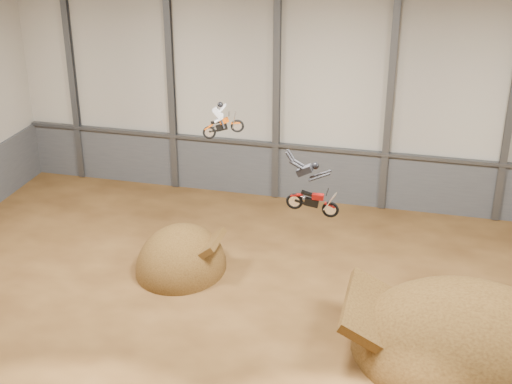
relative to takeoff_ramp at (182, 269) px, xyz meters
The scene contains 14 objects.
floor 7.82m from the takeoff_ramp, 38.59° to the right, with size 40.00×40.00×0.00m, color #462A12.
back_wall 13.74m from the takeoff_ramp, 58.85° to the left, with size 40.00×0.10×14.00m, color #BCB4A6.
ceiling 16.04m from the takeoff_ramp, 38.59° to the right, with size 40.00×40.00×0.00m, color black.
lower_band_back 11.87m from the takeoff_ramp, 58.60° to the left, with size 39.80×0.18×3.50m, color #4C4E52.
steel_rail 12.14m from the takeoff_ramp, 58.21° to the left, with size 39.80×0.35×0.20m, color #47494F.
steel_column_0 16.08m from the takeoff_ramp, 136.77° to the left, with size 0.40×0.36×13.90m, color #47494F.
steel_column_1 12.75m from the takeoff_ramp, 111.38° to the left, with size 0.40×0.36×13.90m, color #47494F.
steel_column_2 12.46m from the takeoff_ramp, 74.33° to the left, with size 0.40×0.36×13.90m, color #47494F.
steel_column_3 15.38m from the takeoff_ramp, 46.39° to the left, with size 0.40×0.36×13.90m, color #47494F.
steel_column_4 20.18m from the takeoff_ramp, 31.61° to the left, with size 0.40×0.36×13.90m, color #47494F.
takeoff_ramp is the anchor object (origin of this frame).
landing_ramp 14.76m from the takeoff_ramp, 14.89° to the right, with size 9.91×8.76×5.71m, color #3B250E.
fmx_rider_a 8.56m from the takeoff_ramp, 17.49° to the left, with size 2.00×0.76×1.81m, color #D25009, non-canonical shape.
fmx_rider_b 10.19m from the takeoff_ramp, 21.16° to the right, with size 3.07×0.88×2.63m, color #AC0F0D, non-canonical shape.
Camera 1 is at (5.46, -25.33, 18.96)m, focal length 50.00 mm.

